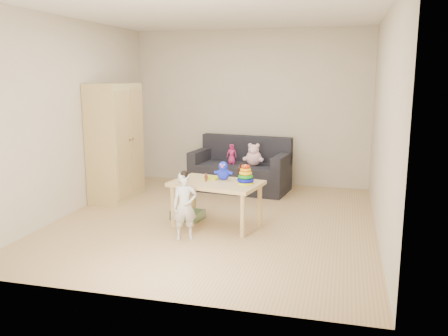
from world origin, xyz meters
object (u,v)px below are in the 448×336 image
(sofa, at_px, (240,177))
(toddler, at_px, (185,207))
(wardrobe, at_px, (115,142))
(play_table, at_px, (217,204))

(sofa, bearing_deg, toddler, -84.86)
(wardrobe, xyz_separation_m, toddler, (1.59, -1.47, -0.49))
(wardrobe, relative_size, play_table, 1.62)
(wardrobe, distance_m, play_table, 2.12)
(sofa, height_order, play_table, play_table)
(play_table, distance_m, toddler, 0.60)
(play_table, relative_size, toddler, 1.41)
(play_table, xyz_separation_m, toddler, (-0.23, -0.55, 0.10))
(sofa, relative_size, play_table, 1.44)
(sofa, distance_m, toddler, 2.44)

